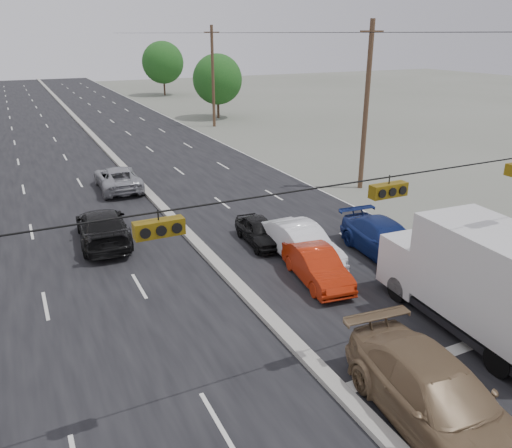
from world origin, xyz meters
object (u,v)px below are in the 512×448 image
object	(u,v)px
utility_pole_right_b	(366,106)
tree_right_mid	(217,79)
box_truck	(480,279)
queue_car_d	(385,240)
utility_pole_right_c	(213,76)
queue_car_a	(260,231)
black_suv	(507,302)
tree_right_far	(163,62)
oncoming_near	(103,227)
oncoming_far	(118,178)
tan_sedan	(437,398)
red_sedan	(317,266)
queue_car_b	(302,244)

from	to	relation	value
utility_pole_right_b	tree_right_mid	world-z (taller)	utility_pole_right_b
box_truck	queue_car_d	world-z (taller)	box_truck
utility_pole_right_c	queue_car_a	world-z (taller)	utility_pole_right_c
black_suv	tree_right_far	bearing A→B (deg)	77.46
oncoming_near	oncoming_far	distance (m)	8.66
utility_pole_right_c	tan_sedan	bearing A→B (deg)	-104.61
red_sedan	queue_car_b	world-z (taller)	queue_car_b
black_suv	queue_car_a	distance (m)	10.72
box_truck	tan_sedan	size ratio (longest dim) A/B	1.24
utility_pole_right_c	tree_right_far	xyz separation A→B (m)	(3.50, 30.00, -0.15)
queue_car_b	oncoming_far	distance (m)	14.88
box_truck	black_suv	world-z (taller)	box_truck
tree_right_mid	black_suv	bearing A→B (deg)	-100.06
box_truck	queue_car_a	xyz separation A→B (m)	(-3.06, 9.57, -1.26)
box_truck	tree_right_far	bearing A→B (deg)	85.69
utility_pole_right_b	tan_sedan	size ratio (longest dim) A/B	1.69
tan_sedan	black_suv	distance (m)	6.12
tree_right_mid	tree_right_far	bearing A→B (deg)	87.71
red_sedan	black_suv	bearing A→B (deg)	-45.81
tree_right_mid	box_truck	xyz separation A→B (m)	(-9.23, -44.84, -2.46)
box_truck	tan_sedan	distance (m)	5.25
oncoming_near	utility_pole_right_c	bearing A→B (deg)	-117.13
queue_car_d	oncoming_near	bearing A→B (deg)	152.61
queue_car_a	oncoming_far	world-z (taller)	oncoming_far
tan_sedan	queue_car_b	bearing A→B (deg)	84.09
tan_sedan	queue_car_b	distance (m)	10.09
utility_pole_right_c	tree_right_mid	size ratio (longest dim) A/B	1.40
oncoming_far	black_suv	bearing A→B (deg)	113.40
box_truck	queue_car_b	bearing A→B (deg)	111.67
queue_car_b	oncoming_far	bearing A→B (deg)	108.65
tree_right_far	queue_car_a	bearing A→B (deg)	-102.43
black_suv	oncoming_far	world-z (taller)	black_suv
oncoming_far	utility_pole_right_c	bearing A→B (deg)	-124.69
utility_pole_right_c	oncoming_far	distance (m)	23.66
utility_pole_right_c	queue_car_b	size ratio (longest dim) A/B	2.12
box_truck	queue_car_a	bearing A→B (deg)	111.73
red_sedan	oncoming_near	xyz separation A→B (m)	(-6.80, 7.73, 0.11)
utility_pole_right_c	oncoming_far	xyz separation A→B (m)	(-13.90, -18.64, -4.38)
red_sedan	utility_pole_right_b	bearing A→B (deg)	53.23
queue_car_d	tree_right_mid	bearing A→B (deg)	83.94
utility_pole_right_c	tan_sedan	distance (m)	44.20
tan_sedan	red_sedan	world-z (taller)	tan_sedan
black_suv	oncoming_far	distance (m)	23.04
tree_right_mid	utility_pole_right_b	bearing A→B (deg)	-94.76
tree_right_mid	tan_sedan	world-z (taller)	tree_right_mid
tree_right_mid	oncoming_far	xyz separation A→B (m)	(-16.40, -23.64, -3.61)
tree_right_mid	black_suv	distance (m)	45.93
box_truck	queue_car_a	world-z (taller)	box_truck
tree_right_mid	queue_car_a	distance (m)	37.53
utility_pole_right_b	tree_right_far	bearing A→B (deg)	86.36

